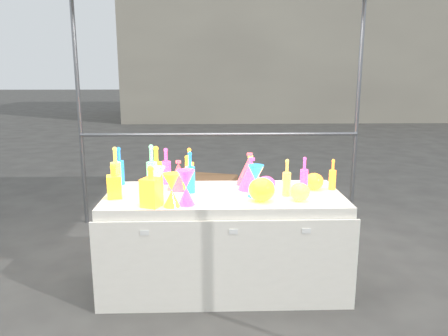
{
  "coord_description": "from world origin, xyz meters",
  "views": [
    {
      "loc": [
        -0.1,
        -3.22,
        1.66
      ],
      "look_at": [
        0.0,
        0.0,
        0.95
      ],
      "focal_mm": 35.0,
      "sensor_mm": 36.0,
      "label": 1
    }
  ],
  "objects_px": {
    "cardboard_box_closed": "(210,194)",
    "globe_0": "(262,191)",
    "lampshade_0": "(179,175)",
    "display_table": "(224,240)",
    "bottle_0": "(157,168)",
    "hourglass_0": "(172,190)",
    "decanter_0": "(114,181)"
  },
  "relations": [
    {
      "from": "cardboard_box_closed",
      "to": "globe_0",
      "type": "xyz_separation_m",
      "value": [
        0.38,
        -2.06,
        0.61
      ]
    },
    {
      "from": "globe_0",
      "to": "lampshade_0",
      "type": "distance_m",
      "value": 0.71
    },
    {
      "from": "cardboard_box_closed",
      "to": "hourglass_0",
      "type": "xyz_separation_m",
      "value": [
        -0.25,
        -2.17,
        0.65
      ]
    },
    {
      "from": "display_table",
      "to": "globe_0",
      "type": "bearing_deg",
      "value": -37.12
    },
    {
      "from": "hourglass_0",
      "to": "globe_0",
      "type": "height_order",
      "value": "hourglass_0"
    },
    {
      "from": "display_table",
      "to": "decanter_0",
      "type": "distance_m",
      "value": 0.96
    },
    {
      "from": "decanter_0",
      "to": "hourglass_0",
      "type": "relative_size",
      "value": 1.1
    },
    {
      "from": "lampshade_0",
      "to": "globe_0",
      "type": "bearing_deg",
      "value": -32.29
    },
    {
      "from": "cardboard_box_closed",
      "to": "globe_0",
      "type": "bearing_deg",
      "value": -62.54
    },
    {
      "from": "display_table",
      "to": "bottle_0",
      "type": "relative_size",
      "value": 5.33
    },
    {
      "from": "globe_0",
      "to": "lampshade_0",
      "type": "bearing_deg",
      "value": 150.94
    },
    {
      "from": "bottle_0",
      "to": "hourglass_0",
      "type": "distance_m",
      "value": 0.5
    },
    {
      "from": "bottle_0",
      "to": "globe_0",
      "type": "relative_size",
      "value": 1.82
    },
    {
      "from": "hourglass_0",
      "to": "lampshade_0",
      "type": "relative_size",
      "value": 1.01
    },
    {
      "from": "hourglass_0",
      "to": "globe_0",
      "type": "relative_size",
      "value": 1.24
    },
    {
      "from": "globe_0",
      "to": "display_table",
      "type": "bearing_deg",
      "value": 142.88
    },
    {
      "from": "bottle_0",
      "to": "hourglass_0",
      "type": "relative_size",
      "value": 1.47
    },
    {
      "from": "decanter_0",
      "to": "globe_0",
      "type": "bearing_deg",
      "value": -18.63
    },
    {
      "from": "cardboard_box_closed",
      "to": "lampshade_0",
      "type": "distance_m",
      "value": 1.85
    },
    {
      "from": "display_table",
      "to": "decanter_0",
      "type": "height_order",
      "value": "decanter_0"
    },
    {
      "from": "display_table",
      "to": "cardboard_box_closed",
      "type": "relative_size",
      "value": 3.09
    },
    {
      "from": "cardboard_box_closed",
      "to": "decanter_0",
      "type": "height_order",
      "value": "decanter_0"
    },
    {
      "from": "bottle_0",
      "to": "hourglass_0",
      "type": "xyz_separation_m",
      "value": [
        0.16,
        -0.47,
        -0.06
      ]
    },
    {
      "from": "cardboard_box_closed",
      "to": "globe_0",
      "type": "distance_m",
      "value": 2.18
    },
    {
      "from": "decanter_0",
      "to": "lampshade_0",
      "type": "bearing_deg",
      "value": 14.05
    },
    {
      "from": "display_table",
      "to": "hourglass_0",
      "type": "xyz_separation_m",
      "value": [
        -0.37,
        -0.31,
        0.49
      ]
    },
    {
      "from": "bottle_0",
      "to": "lampshade_0",
      "type": "height_order",
      "value": "bottle_0"
    },
    {
      "from": "decanter_0",
      "to": "globe_0",
      "type": "xyz_separation_m",
      "value": [
        1.08,
        -0.12,
        -0.05
      ]
    },
    {
      "from": "hourglass_0",
      "to": "cardboard_box_closed",
      "type": "bearing_deg",
      "value": 83.29
    },
    {
      "from": "decanter_0",
      "to": "lampshade_0",
      "type": "height_order",
      "value": "decanter_0"
    },
    {
      "from": "display_table",
      "to": "hourglass_0",
      "type": "distance_m",
      "value": 0.69
    },
    {
      "from": "hourglass_0",
      "to": "lampshade_0",
      "type": "distance_m",
      "value": 0.45
    }
  ]
}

